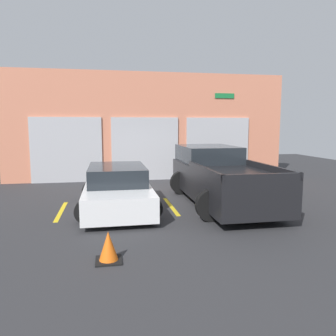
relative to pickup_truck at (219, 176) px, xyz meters
name	(u,v)px	position (x,y,z in m)	size (l,w,h in m)	color
ground_plane	(161,193)	(-1.59, 1.71, -0.82)	(28.00, 28.00, 0.00)	#2D2D30
shophouse_building	(148,128)	(-1.60, 4.99, 1.49)	(12.47, 0.68, 4.73)	#D17A5B
pickup_truck	(219,176)	(0.00, 0.00, 0.00)	(2.56, 5.42, 1.71)	black
sedan_white	(117,189)	(-3.17, -0.24, -0.23)	(2.20, 4.27, 1.25)	white
parking_stripe_far_left	(61,211)	(-4.76, -0.26, -0.82)	(0.12, 2.20, 0.01)	gold
parking_stripe_left	(171,206)	(-1.59, -0.26, -0.82)	(0.12, 2.20, 0.01)	gold
parking_stripe_centre	(269,202)	(1.59, -0.26, -0.82)	(0.12, 2.20, 0.01)	gold
traffic_cone	(108,248)	(-3.45, -4.00, -0.57)	(0.47, 0.47, 0.55)	black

